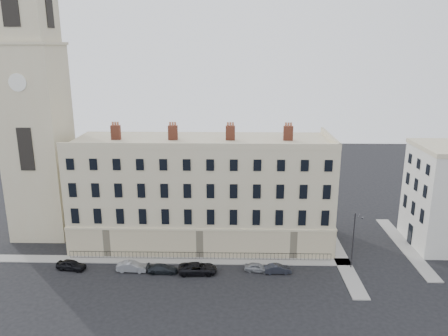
{
  "coord_description": "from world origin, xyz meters",
  "views": [
    {
      "loc": [
        -1.5,
        -47.6,
        27.38
      ],
      "look_at": [
        -2.84,
        10.0,
        11.5
      ],
      "focal_mm": 35.0,
      "sensor_mm": 36.0,
      "label": 1
    }
  ],
  "objects_px": {
    "car_d": "(198,268)",
    "car_f": "(278,269)",
    "car_a": "(71,265)",
    "car_c": "(162,269)",
    "car_b": "(132,267)",
    "streetlamp": "(354,238)",
    "car_e": "(257,267)"
  },
  "relations": [
    {
      "from": "car_a",
      "to": "car_c",
      "type": "relative_size",
      "value": 0.98
    },
    {
      "from": "car_c",
      "to": "streetlamp",
      "type": "xyz_separation_m",
      "value": [
        24.13,
        1.72,
        3.63
      ]
    },
    {
      "from": "car_f",
      "to": "streetlamp",
      "type": "xyz_separation_m",
      "value": [
        9.62,
        1.41,
        3.63
      ]
    },
    {
      "from": "car_b",
      "to": "streetlamp",
      "type": "xyz_separation_m",
      "value": [
        28.07,
        1.4,
        3.56
      ]
    },
    {
      "from": "car_a",
      "to": "streetlamp",
      "type": "xyz_separation_m",
      "value": [
        35.94,
        1.13,
        3.55
      ]
    },
    {
      "from": "car_b",
      "to": "car_f",
      "type": "relative_size",
      "value": 1.13
    },
    {
      "from": "car_b",
      "to": "car_d",
      "type": "distance_m",
      "value": 8.4
    },
    {
      "from": "streetlamp",
      "to": "car_c",
      "type": "bearing_deg",
      "value": -151.53
    },
    {
      "from": "car_f",
      "to": "streetlamp",
      "type": "relative_size",
      "value": 0.45
    },
    {
      "from": "car_e",
      "to": "streetlamp",
      "type": "xyz_separation_m",
      "value": [
        12.16,
        1.08,
        3.64
      ]
    },
    {
      "from": "car_c",
      "to": "car_b",
      "type": "bearing_deg",
      "value": 85.0
    },
    {
      "from": "car_b",
      "to": "car_d",
      "type": "relative_size",
      "value": 0.79
    },
    {
      "from": "car_a",
      "to": "car_f",
      "type": "bearing_deg",
      "value": -80.65
    },
    {
      "from": "car_f",
      "to": "streetlamp",
      "type": "bearing_deg",
      "value": -85.22
    },
    {
      "from": "car_d",
      "to": "car_b",
      "type": "bearing_deg",
      "value": 84.63
    },
    {
      "from": "car_a",
      "to": "car_f",
      "type": "distance_m",
      "value": 26.31
    },
    {
      "from": "car_d",
      "to": "car_f",
      "type": "relative_size",
      "value": 1.44
    },
    {
      "from": "car_d",
      "to": "car_a",
      "type": "bearing_deg",
      "value": 84.8
    },
    {
      "from": "streetlamp",
      "to": "car_a",
      "type": "bearing_deg",
      "value": -153.79
    },
    {
      "from": "car_b",
      "to": "streetlamp",
      "type": "relative_size",
      "value": 0.51
    },
    {
      "from": "car_f",
      "to": "car_c",
      "type": "bearing_deg",
      "value": 87.65
    },
    {
      "from": "car_a",
      "to": "streetlamp",
      "type": "height_order",
      "value": "streetlamp"
    },
    {
      "from": "car_c",
      "to": "car_e",
      "type": "relative_size",
      "value": 1.19
    },
    {
      "from": "car_c",
      "to": "car_e",
      "type": "height_order",
      "value": "car_c"
    },
    {
      "from": "car_f",
      "to": "car_e",
      "type": "bearing_deg",
      "value": 78.98
    },
    {
      "from": "car_a",
      "to": "car_b",
      "type": "xyz_separation_m",
      "value": [
        7.87,
        -0.27,
        -0.01
      ]
    },
    {
      "from": "car_c",
      "to": "car_f",
      "type": "xyz_separation_m",
      "value": [
        14.51,
        0.31,
        0.0
      ]
    },
    {
      "from": "car_a",
      "to": "car_d",
      "type": "relative_size",
      "value": 0.77
    },
    {
      "from": "car_d",
      "to": "car_e",
      "type": "relative_size",
      "value": 1.51
    },
    {
      "from": "car_b",
      "to": "car_d",
      "type": "xyz_separation_m",
      "value": [
        8.4,
        -0.34,
        0.05
      ]
    },
    {
      "from": "car_b",
      "to": "car_f",
      "type": "distance_m",
      "value": 18.44
    },
    {
      "from": "car_a",
      "to": "car_c",
      "type": "bearing_deg",
      "value": -82.87
    }
  ]
}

